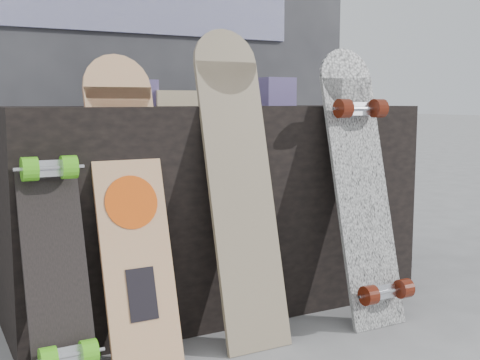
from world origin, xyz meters
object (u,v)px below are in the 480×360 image
vendor_table (212,206)px  longboard_cascadia (362,181)px  skateboard_dark (54,244)px  longboard_geisha (130,198)px  longboard_celtic (239,175)px

vendor_table → longboard_cascadia: longboard_cascadia is taller
vendor_table → skateboard_dark: size_ratio=2.01×
vendor_table → longboard_cascadia: (0.42, -0.42, 0.13)m
longboard_geisha → longboard_cascadia: longboard_cascadia is taller
longboard_geisha → longboard_cascadia: size_ratio=0.95×
skateboard_dark → longboard_geisha: bearing=12.5°
longboard_cascadia → longboard_geisha: bearing=174.2°
skateboard_dark → longboard_celtic: bearing=2.1°
longboard_celtic → skateboard_dark: bearing=-177.9°
longboard_geisha → longboard_celtic: size_ratio=0.91×
vendor_table → longboard_cascadia: bearing=-44.8°
longboard_geisha → skateboard_dark: size_ratio=1.23×
longboard_celtic → skateboard_dark: longboard_celtic is taller
vendor_table → skateboard_dark: bearing=-151.0°
longboard_cascadia → longboard_celtic: bearing=173.5°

